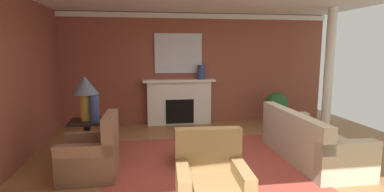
# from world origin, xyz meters

# --- Properties ---
(ground_plane) EXTENTS (8.41, 8.41, 0.00)m
(ground_plane) POSITION_xyz_m (0.00, 0.00, 0.00)
(ground_plane) COLOR olive
(wall_fireplace) EXTENTS (7.07, 0.12, 2.79)m
(wall_fireplace) POSITION_xyz_m (0.00, 3.10, 1.39)
(wall_fireplace) COLOR brown
(wall_fireplace) RESTS_ON ground_plane
(wall_window) EXTENTS (0.12, 6.69, 2.79)m
(wall_window) POSITION_xyz_m (-3.30, 0.30, 1.39)
(wall_window) COLOR brown
(wall_window) RESTS_ON ground_plane
(crown_moulding) EXTENTS (7.07, 0.08, 0.12)m
(crown_moulding) POSITION_xyz_m (0.00, 3.02, 2.71)
(crown_moulding) COLOR white
(area_rug) EXTENTS (3.12, 2.74, 0.01)m
(area_rug) POSITION_xyz_m (-0.25, 0.21, 0.01)
(area_rug) COLOR #993D33
(area_rug) RESTS_ON ground_plane
(fireplace) EXTENTS (1.80, 0.35, 1.14)m
(fireplace) POSITION_xyz_m (-0.36, 2.89, 0.54)
(fireplace) COLOR white
(fireplace) RESTS_ON ground_plane
(mantel_mirror) EXTENTS (1.19, 0.04, 0.99)m
(mantel_mirror) POSITION_xyz_m (-0.36, 3.01, 1.79)
(mantel_mirror) COLOR silver
(sofa) EXTENTS (0.90, 2.10, 0.85)m
(sofa) POSITION_xyz_m (1.54, 0.03, 0.30)
(sofa) COLOR #BCB299
(sofa) RESTS_ON ground_plane
(armchair_near_window) EXTENTS (0.81, 0.81, 0.95)m
(armchair_near_window) POSITION_xyz_m (-2.00, -0.12, 0.31)
(armchair_near_window) COLOR brown
(armchair_near_window) RESTS_ON ground_plane
(armchair_facing_fireplace) EXTENTS (0.85, 0.85, 0.95)m
(armchair_facing_fireplace) POSITION_xyz_m (-0.48, -1.42, 0.31)
(armchair_facing_fireplace) COLOR #9E7A4C
(armchair_facing_fireplace) RESTS_ON ground_plane
(coffee_table) EXTENTS (1.00, 1.00, 0.45)m
(coffee_table) POSITION_xyz_m (-0.25, 0.21, 0.34)
(coffee_table) COLOR black
(coffee_table) RESTS_ON ground_plane
(side_table) EXTENTS (0.56, 0.56, 0.70)m
(side_table) POSITION_xyz_m (-2.19, 0.59, 0.40)
(side_table) COLOR black
(side_table) RESTS_ON ground_plane
(table_lamp) EXTENTS (0.44, 0.44, 0.75)m
(table_lamp) POSITION_xyz_m (-2.19, 0.59, 1.22)
(table_lamp) COLOR #B28E38
(table_lamp) RESTS_ON side_table
(vase_on_side_table) EXTENTS (0.15, 0.15, 0.44)m
(vase_on_side_table) POSITION_xyz_m (-2.04, 0.47, 0.92)
(vase_on_side_table) COLOR navy
(vase_on_side_table) RESTS_ON side_table
(vase_mantel_right) EXTENTS (0.20, 0.20, 0.36)m
(vase_mantel_right) POSITION_xyz_m (0.19, 2.84, 1.32)
(vase_mantel_right) COLOR navy
(vase_mantel_right) RESTS_ON fireplace
(book_red_cover) EXTENTS (0.27, 0.19, 0.04)m
(book_red_cover) POSITION_xyz_m (-0.21, 0.08, 0.47)
(book_red_cover) COLOR tan
(book_red_cover) RESTS_ON coffee_table
(potted_plant) EXTENTS (0.56, 0.56, 0.83)m
(potted_plant) POSITION_xyz_m (2.03, 2.41, 0.49)
(potted_plant) COLOR #A8754C
(potted_plant) RESTS_ON ground_plane
(column_white) EXTENTS (0.20, 0.20, 2.79)m
(column_white) POSITION_xyz_m (2.89, 1.66, 1.39)
(column_white) COLOR white
(column_white) RESTS_ON ground_plane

